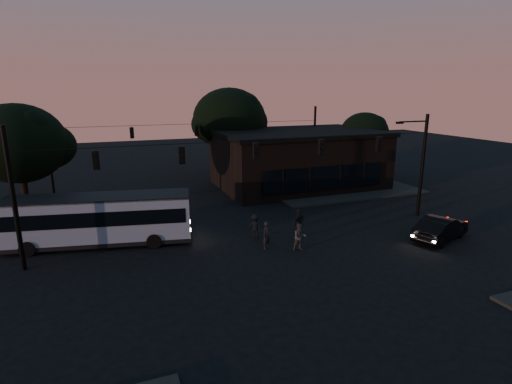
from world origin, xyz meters
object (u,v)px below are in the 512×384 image
object	(u,v)px
pedestrian_b	(300,237)
pedestrian_d	(255,226)
pedestrian_a	(267,235)
bus	(99,218)
building	(298,158)
car	(441,228)
pedestrian_c	(299,223)

from	to	relation	value
pedestrian_b	pedestrian_d	distance (m)	3.30
pedestrian_a	bus	bearing A→B (deg)	134.44
pedestrian_d	pedestrian_b	bearing A→B (deg)	144.46
building	pedestrian_d	bearing A→B (deg)	-127.03
pedestrian_d	pedestrian_a	bearing A→B (deg)	115.07
building	pedestrian_a	xyz separation A→B (m)	(-9.03, -13.84, -1.89)
pedestrian_b	car	bearing A→B (deg)	-3.68
bus	pedestrian_b	distance (m)	12.02
building	pedestrian_a	size ratio (longest dim) A/B	9.43
car	pedestrian_d	distance (m)	11.61
building	pedestrian_d	distance (m)	15.16
pedestrian_c	pedestrian_d	distance (m)	2.78
building	pedestrian_c	xyz separation A→B (m)	(-6.41, -12.84, -1.76)
building	pedestrian_c	world-z (taller)	building
bus	car	size ratio (longest dim) A/B	2.39
building	pedestrian_b	xyz separation A→B (m)	(-7.39, -14.86, -1.89)
building	car	world-z (taller)	building
pedestrian_a	pedestrian_c	distance (m)	2.80
pedestrian_b	pedestrian_d	world-z (taller)	pedestrian_b
pedestrian_c	pedestrian_a	bearing A→B (deg)	-13.31
pedestrian_a	pedestrian_d	bearing A→B (deg)	69.95
building	car	size ratio (longest dim) A/B	3.33
pedestrian_b	bus	bearing A→B (deg)	160.56
pedestrian_c	pedestrian_d	world-z (taller)	pedestrian_c
bus	pedestrian_c	bearing A→B (deg)	-4.07
building	car	bearing A→B (deg)	-84.24
bus	pedestrian_c	xyz separation A→B (m)	(11.78, -3.20, -0.75)
pedestrian_c	car	bearing A→B (deg)	121.63
pedestrian_a	pedestrian_b	bearing A→B (deg)	-52.81
pedestrian_b	pedestrian_c	world-z (taller)	pedestrian_c
pedestrian_a	car	bearing A→B (deg)	-34.70
bus	pedestrian_b	world-z (taller)	bus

